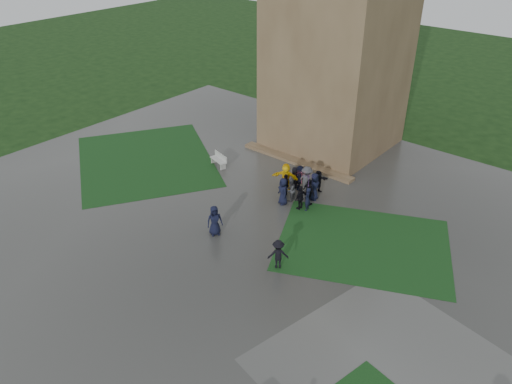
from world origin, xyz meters
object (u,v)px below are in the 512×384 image
Objects in this scene: tower at (340,22)px; pedestrian_near at (278,254)px; pedestrian_mid at (215,220)px; bench at (219,160)px.

tower is 17.73m from pedestrian_near.
tower reaches higher than pedestrian_mid.
pedestrian_near is (6.14, -14.49, -8.17)m from tower.
pedestrian_near is (4.47, -0.08, -0.08)m from pedestrian_mid.
bench is 8.30m from pedestrian_mid.
bench is (-3.88, -8.24, -8.52)m from tower.
tower is at bearing -108.67° from pedestrian_near.
pedestrian_mid is 1.10× the size of pedestrian_near.
pedestrian_mid is (1.67, -14.41, -8.09)m from tower.
bench is at bearing -115.19° from tower.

